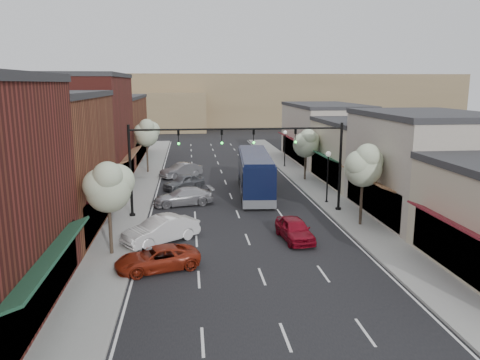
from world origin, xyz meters
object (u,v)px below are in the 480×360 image
object	(u,v)px
parked_car_e	(181,170)
signal_mast_left	(162,156)
parked_car_d	(184,182)
tree_right_far	(306,143)
lamp_post_near	(328,168)
tree_left_far	(147,132)
tree_right_near	(364,164)
lamp_post_far	(285,143)
parked_car_a	(157,258)
parked_car_b	(161,230)
parked_car_c	(183,197)
red_hatchback	(295,229)
tree_left_near	(109,186)
coach_bus	(255,173)

from	to	relation	value
parked_car_e	signal_mast_left	bearing A→B (deg)	-38.76
parked_car_e	parked_car_d	bearing A→B (deg)	-31.47
tree_right_far	lamp_post_near	size ratio (longest dim) A/B	1.22
tree_left_far	signal_mast_left	bearing A→B (deg)	-81.65
tree_left_far	parked_car_d	xyz separation A→B (m)	(4.05, -8.69, -3.88)
tree_left_far	tree_right_near	bearing A→B (deg)	-52.96
signal_mast_left	lamp_post_far	size ratio (longest dim) A/B	1.85
lamp_post_near	parked_car_a	size ratio (longest dim) A/B	0.98
signal_mast_left	parked_car_b	xyz separation A→B (m)	(0.09, -5.92, -3.80)
tree_right_far	parked_car_c	bearing A→B (deg)	-145.41
lamp_post_near	parked_car_e	bearing A→B (deg)	134.33
signal_mast_left	parked_car_c	size ratio (longest dim) A/B	1.65
tree_right_far	tree_right_near	bearing A→B (deg)	-90.00
tree_left_far	tree_right_far	bearing A→B (deg)	-19.87
red_hatchback	parked_car_a	size ratio (longest dim) A/B	0.94
tree_left_near	parked_car_a	world-z (taller)	tree_left_near
tree_left_far	coach_bus	bearing A→B (deg)	-46.99
tree_right_far	tree_left_far	world-z (taller)	tree_left_far
signal_mast_left	tree_left_near	bearing A→B (deg)	-108.10
parked_car_d	coach_bus	bearing A→B (deg)	29.52
red_hatchback	tree_right_far	bearing A→B (deg)	68.11
coach_bus	lamp_post_far	bearing A→B (deg)	72.04
lamp_post_near	lamp_post_far	xyz separation A→B (m)	(0.00, 17.50, 0.00)
tree_right_near	parked_car_d	bearing A→B (deg)	133.32
tree_right_far	parked_car_b	xyz separation A→B (m)	(-13.88, -17.86, -3.17)
coach_bus	parked_car_d	world-z (taller)	coach_bus
coach_bus	parked_car_b	xyz separation A→B (m)	(-7.81, -12.57, -1.12)
red_hatchback	parked_car_c	world-z (taller)	red_hatchback
tree_left_near	parked_car_d	world-z (taller)	tree_left_near
tree_right_far	parked_car_c	distance (m)	15.59
tree_left_far	coach_bus	xyz separation A→B (m)	(10.53, -11.29, -2.66)
tree_right_near	lamp_post_far	bearing A→B (deg)	91.30
tree_right_near	parked_car_e	size ratio (longest dim) A/B	1.28
lamp_post_near	coach_bus	world-z (taller)	lamp_post_near
tree_left_far	parked_car_b	world-z (taller)	tree_left_far
tree_left_near	parked_car_c	world-z (taller)	tree_left_near
tree_right_near	tree_left_near	world-z (taller)	tree_right_near
tree_right_near	tree_left_far	world-z (taller)	tree_left_far
tree_right_near	parked_car_e	distance (m)	23.38
parked_car_a	signal_mast_left	bearing A→B (deg)	163.76
tree_right_near	parked_car_a	size ratio (longest dim) A/B	1.31
tree_left_near	tree_left_far	xyz separation A→B (m)	(-0.00, 26.00, 0.38)
tree_right_near	lamp_post_near	world-z (taller)	tree_right_near
lamp_post_near	coach_bus	xyz separation A→B (m)	(-5.52, 4.15, -1.06)
lamp_post_near	red_hatchback	size ratio (longest dim) A/B	1.04
tree_right_near	parked_car_d	xyz separation A→B (m)	(-12.55, 13.31, -3.73)
tree_left_near	coach_bus	size ratio (longest dim) A/B	0.46
tree_left_near	parked_car_b	world-z (taller)	tree_left_near
tree_right_far	lamp_post_far	bearing A→B (deg)	93.88
signal_mast_left	lamp_post_near	world-z (taller)	signal_mast_left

